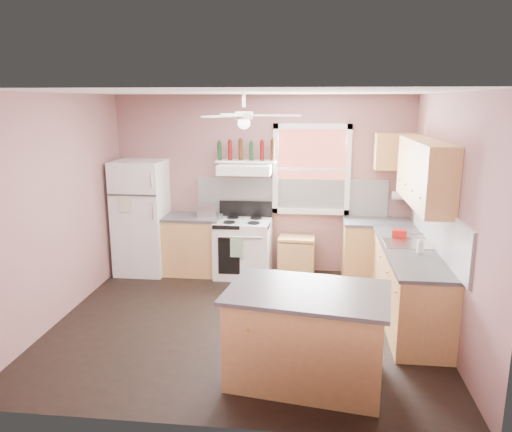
# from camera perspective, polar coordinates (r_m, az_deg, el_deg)

# --- Properties ---
(floor) EXTENTS (4.50, 4.50, 0.00)m
(floor) POSITION_cam_1_polar(r_m,az_deg,el_deg) (6.16, -1.27, -12.02)
(floor) COLOR black
(floor) RESTS_ON ground
(ceiling) EXTENTS (4.50, 4.50, 0.00)m
(ceiling) POSITION_cam_1_polar(r_m,az_deg,el_deg) (5.58, -1.41, 13.98)
(ceiling) COLOR white
(ceiling) RESTS_ON ground
(wall_back) EXTENTS (4.50, 0.05, 2.70)m
(wall_back) POSITION_cam_1_polar(r_m,az_deg,el_deg) (7.69, 0.71, 3.63)
(wall_back) COLOR #8B5F5F
(wall_back) RESTS_ON ground
(wall_right) EXTENTS (0.05, 4.00, 2.70)m
(wall_right) POSITION_cam_1_polar(r_m,az_deg,el_deg) (5.87, 21.26, -0.25)
(wall_right) COLOR #8B5F5F
(wall_right) RESTS_ON ground
(wall_left) EXTENTS (0.05, 4.00, 2.70)m
(wall_left) POSITION_cam_1_polar(r_m,az_deg,el_deg) (6.43, -21.86, 0.81)
(wall_left) COLOR #8B5F5F
(wall_left) RESTS_ON ground
(backsplash_back) EXTENTS (2.90, 0.03, 0.55)m
(backsplash_back) POSITION_cam_1_polar(r_m,az_deg,el_deg) (7.65, 4.03, 2.22)
(backsplash_back) COLOR white
(backsplash_back) RESTS_ON wall_back
(backsplash_right) EXTENTS (0.03, 2.60, 0.55)m
(backsplash_right) POSITION_cam_1_polar(r_m,az_deg,el_deg) (6.18, 20.09, -1.18)
(backsplash_right) COLOR white
(backsplash_right) RESTS_ON wall_right
(window_view) EXTENTS (1.00, 0.02, 1.20)m
(window_view) POSITION_cam_1_polar(r_m,az_deg,el_deg) (7.58, 6.36, 5.32)
(window_view) COLOR maroon
(window_view) RESTS_ON wall_back
(window_frame) EXTENTS (1.16, 0.07, 1.36)m
(window_frame) POSITION_cam_1_polar(r_m,az_deg,el_deg) (7.55, 6.36, 5.29)
(window_frame) COLOR white
(window_frame) RESTS_ON wall_back
(refrigerator) EXTENTS (0.74, 0.72, 1.73)m
(refrigerator) POSITION_cam_1_polar(r_m,az_deg,el_deg) (7.83, -12.96, -0.14)
(refrigerator) COLOR white
(refrigerator) RESTS_ON floor
(base_cabinet_left) EXTENTS (0.90, 0.60, 0.86)m
(base_cabinet_left) POSITION_cam_1_polar(r_m,az_deg,el_deg) (7.76, -7.37, -3.36)
(base_cabinet_left) COLOR #B4824B
(base_cabinet_left) RESTS_ON floor
(counter_left) EXTENTS (0.92, 0.62, 0.04)m
(counter_left) POSITION_cam_1_polar(r_m,az_deg,el_deg) (7.65, -7.47, -0.12)
(counter_left) COLOR #3E3E40
(counter_left) RESTS_ON base_cabinet_left
(toaster) EXTENTS (0.30, 0.20, 0.18)m
(toaster) POSITION_cam_1_polar(r_m,az_deg,el_deg) (7.56, -5.66, 0.62)
(toaster) COLOR silver
(toaster) RESTS_ON counter_left
(stove) EXTENTS (0.84, 0.67, 0.86)m
(stove) POSITION_cam_1_polar(r_m,az_deg,el_deg) (7.55, -1.47, -3.72)
(stove) COLOR white
(stove) RESTS_ON floor
(range_hood) EXTENTS (0.78, 0.50, 0.14)m
(range_hood) POSITION_cam_1_polar(r_m,az_deg,el_deg) (7.41, -1.28, 5.38)
(range_hood) COLOR white
(range_hood) RESTS_ON wall_back
(bottle_shelf) EXTENTS (0.90, 0.26, 0.03)m
(bottle_shelf) POSITION_cam_1_polar(r_m,az_deg,el_deg) (7.51, -1.16, 6.26)
(bottle_shelf) COLOR white
(bottle_shelf) RESTS_ON range_hood
(cart) EXTENTS (0.56, 0.39, 0.54)m
(cart) POSITION_cam_1_polar(r_m,az_deg,el_deg) (7.65, 4.63, -4.81)
(cart) COLOR #B4824B
(cart) RESTS_ON floor
(base_cabinet_corner) EXTENTS (1.00, 0.60, 0.86)m
(base_cabinet_corner) POSITION_cam_1_polar(r_m,az_deg,el_deg) (7.61, 13.69, -3.96)
(base_cabinet_corner) COLOR #B4824B
(base_cabinet_corner) RESTS_ON floor
(base_cabinet_right) EXTENTS (0.60, 2.20, 0.86)m
(base_cabinet_right) POSITION_cam_1_polar(r_m,az_deg,el_deg) (6.33, 17.03, -7.68)
(base_cabinet_right) COLOR #B4824B
(base_cabinet_right) RESTS_ON floor
(counter_corner) EXTENTS (1.02, 0.62, 0.04)m
(counter_corner) POSITION_cam_1_polar(r_m,az_deg,el_deg) (7.50, 13.88, -0.67)
(counter_corner) COLOR #3E3E40
(counter_corner) RESTS_ON base_cabinet_corner
(counter_right) EXTENTS (0.62, 2.22, 0.04)m
(counter_right) POSITION_cam_1_polar(r_m,az_deg,el_deg) (6.19, 17.22, -3.77)
(counter_right) COLOR #3E3E40
(counter_right) RESTS_ON base_cabinet_right
(sink) EXTENTS (0.55, 0.45, 0.03)m
(sink) POSITION_cam_1_polar(r_m,az_deg,el_deg) (6.37, 16.90, -3.13)
(sink) COLOR silver
(sink) RESTS_ON counter_right
(faucet) EXTENTS (0.03, 0.03, 0.14)m
(faucet) POSITION_cam_1_polar(r_m,az_deg,el_deg) (6.39, 18.36, -2.50)
(faucet) COLOR silver
(faucet) RESTS_ON sink
(upper_cabinet_right) EXTENTS (0.33, 1.80, 0.76)m
(upper_cabinet_right) POSITION_cam_1_polar(r_m,az_deg,el_deg) (6.22, 18.71, 4.71)
(upper_cabinet_right) COLOR #B4824B
(upper_cabinet_right) RESTS_ON wall_right
(upper_cabinet_corner) EXTENTS (0.60, 0.33, 0.52)m
(upper_cabinet_corner) POSITION_cam_1_polar(r_m,az_deg,el_deg) (7.48, 15.71, 7.14)
(upper_cabinet_corner) COLOR #B4824B
(upper_cabinet_corner) RESTS_ON wall_back
(paper_towel) EXTENTS (0.26, 0.12, 0.12)m
(paper_towel) POSITION_cam_1_polar(r_m,az_deg,el_deg) (7.62, 16.27, 2.26)
(paper_towel) COLOR white
(paper_towel) RESTS_ON wall_back
(island) EXTENTS (1.52, 1.09, 0.86)m
(island) POSITION_cam_1_polar(r_m,az_deg,el_deg) (4.87, 5.82, -13.64)
(island) COLOR #B4824B
(island) RESTS_ON floor
(island_top) EXTENTS (1.62, 1.19, 0.04)m
(island_top) POSITION_cam_1_polar(r_m,az_deg,el_deg) (4.68, 5.95, -8.71)
(island_top) COLOR #3E3E40
(island_top) RESTS_ON island
(ceiling_fan_hub) EXTENTS (0.20, 0.20, 0.08)m
(ceiling_fan_hub) POSITION_cam_1_polar(r_m,az_deg,el_deg) (5.58, -1.40, 11.41)
(ceiling_fan_hub) COLOR white
(ceiling_fan_hub) RESTS_ON ceiling
(soap_bottle) EXTENTS (0.10, 0.09, 0.21)m
(soap_bottle) POSITION_cam_1_polar(r_m,az_deg,el_deg) (5.99, 18.29, -3.15)
(soap_bottle) COLOR silver
(soap_bottle) RESTS_ON counter_right
(red_caddy) EXTENTS (0.20, 0.16, 0.10)m
(red_caddy) POSITION_cam_1_polar(r_m,az_deg,el_deg) (6.64, 16.09, -1.95)
(red_caddy) COLOR #A6130E
(red_caddy) RESTS_ON counter_right
(wine_bottles) EXTENTS (0.86, 0.06, 0.31)m
(wine_bottles) POSITION_cam_1_polar(r_m,az_deg,el_deg) (7.50, -1.11, 7.47)
(wine_bottles) COLOR #143819
(wine_bottles) RESTS_ON bottle_shelf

